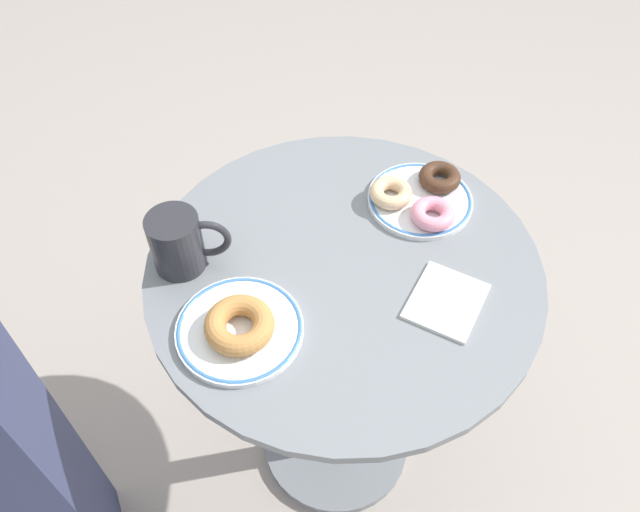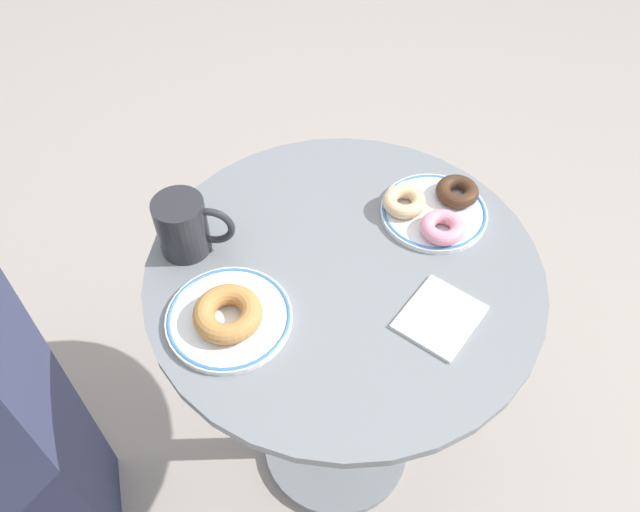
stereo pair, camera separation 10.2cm
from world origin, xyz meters
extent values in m
cube|color=#9E9389|center=(0.00, 0.00, -0.01)|extent=(7.00, 7.00, 0.02)
cylinder|color=slate|center=(0.00, 0.00, 0.69)|extent=(0.65, 0.65, 0.02)
cylinder|color=slate|center=(0.00, 0.00, 0.35)|extent=(0.06, 0.06, 0.66)
cylinder|color=slate|center=(0.00, 0.00, 0.01)|extent=(0.35, 0.35, 0.03)
cylinder|color=white|center=(-0.20, 0.05, 0.71)|extent=(0.19, 0.19, 0.01)
torus|color=#3D75BC|center=(-0.20, 0.05, 0.71)|extent=(0.19, 0.19, 0.01)
cylinder|color=white|center=(0.20, -0.02, 0.71)|extent=(0.19, 0.19, 0.01)
torus|color=#3D75BC|center=(0.20, -0.02, 0.71)|extent=(0.18, 0.18, 0.01)
torus|color=#BC7F42|center=(-0.20, 0.04, 0.73)|extent=(0.14, 0.14, 0.03)
torus|color=#422819|center=(0.25, -0.03, 0.73)|extent=(0.10, 0.10, 0.03)
torus|color=#E0B789|center=(0.17, 0.02, 0.73)|extent=(0.08, 0.08, 0.03)
torus|color=pink|center=(0.17, -0.06, 0.73)|extent=(0.10, 0.10, 0.03)
cube|color=white|center=(0.04, -0.17, 0.71)|extent=(0.14, 0.12, 0.01)
cylinder|color=#28282D|center=(-0.16, 0.21, 0.75)|extent=(0.08, 0.08, 0.10)
torus|color=#28282D|center=(-0.13, 0.18, 0.76)|extent=(0.06, 0.07, 0.08)
camera|label=1|loc=(-0.55, -0.37, 1.52)|focal=35.99mm
camera|label=2|loc=(-0.48, -0.45, 1.52)|focal=35.99mm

